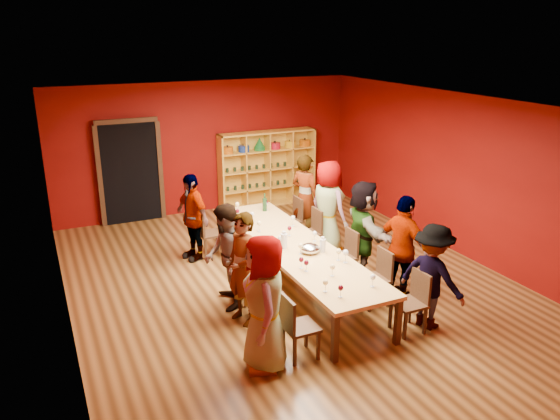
% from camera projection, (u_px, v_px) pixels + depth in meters
% --- Properties ---
extents(room_shell, '(7.10, 9.10, 3.04)m').
position_uv_depth(room_shell, '(295.00, 201.00, 8.66)').
color(room_shell, '#503115').
rests_on(room_shell, ground).
extents(tasting_table, '(1.10, 4.50, 0.75)m').
position_uv_depth(tasting_table, '(294.00, 247.00, 8.91)').
color(tasting_table, tan).
rests_on(tasting_table, ground).
extents(doorway, '(1.40, 0.17, 2.30)m').
position_uv_depth(doorway, '(130.00, 172.00, 11.87)').
color(doorway, black).
rests_on(doorway, ground).
extents(shelving_unit, '(2.40, 0.40, 1.80)m').
position_uv_depth(shelving_unit, '(267.00, 165.00, 13.09)').
color(shelving_unit, gold).
rests_on(shelving_unit, ground).
extents(chair_person_left_0, '(0.42, 0.42, 0.89)m').
position_uv_depth(chair_person_left_0, '(295.00, 324.00, 7.00)').
color(chair_person_left_0, '#311D10').
rests_on(chair_person_left_0, ground).
extents(person_left_0, '(0.69, 0.96, 1.78)m').
position_uv_depth(person_left_0, '(265.00, 303.00, 6.71)').
color(person_left_0, '#4F4E53').
rests_on(person_left_0, ground).
extents(chair_person_left_1, '(0.42, 0.42, 0.89)m').
position_uv_depth(chair_person_left_1, '(260.00, 287.00, 8.00)').
color(chair_person_left_1, '#311D10').
rests_on(chair_person_left_1, ground).
extents(person_left_1, '(0.61, 0.72, 1.68)m').
position_uv_depth(person_left_1, '(243.00, 269.00, 7.79)').
color(person_left_1, silver).
rests_on(person_left_1, ground).
extents(chair_person_left_2, '(0.42, 0.42, 0.89)m').
position_uv_depth(chair_person_left_2, '(247.00, 273.00, 8.47)').
color(chair_person_left_2, '#311D10').
rests_on(chair_person_left_2, ground).
extents(person_left_2, '(0.59, 0.87, 1.64)m').
position_uv_depth(person_left_2, '(226.00, 257.00, 8.23)').
color(person_left_2, '#5069A5').
rests_on(person_left_2, ground).
extents(chair_person_left_4, '(0.42, 0.42, 0.89)m').
position_uv_depth(chair_person_left_4, '(207.00, 231.00, 10.20)').
color(chair_person_left_4, '#311D10').
rests_on(chair_person_left_4, ground).
extents(person_left_4, '(0.68, 1.04, 1.63)m').
position_uv_depth(person_left_4, '(192.00, 217.00, 10.00)').
color(person_left_4, silver).
rests_on(person_left_4, ground).
extents(chair_person_right_0, '(0.42, 0.42, 0.89)m').
position_uv_depth(chair_person_right_0, '(414.00, 298.00, 7.66)').
color(chair_person_right_0, '#311D10').
rests_on(chair_person_right_0, ground).
extents(person_right_0, '(0.71, 1.08, 1.55)m').
position_uv_depth(person_right_0, '(432.00, 276.00, 7.69)').
color(person_right_0, silver).
rests_on(person_right_0, ground).
extents(chair_person_right_1, '(0.42, 0.42, 0.89)m').
position_uv_depth(chair_person_right_1, '(378.00, 275.00, 8.40)').
color(chair_person_right_1, '#311D10').
rests_on(chair_person_right_1, ground).
extents(person_right_1, '(0.65, 1.07, 1.71)m').
position_uv_depth(person_right_1, '(403.00, 249.00, 8.47)').
color(person_right_1, pink).
rests_on(person_right_1, ground).
extents(chair_person_right_2, '(0.42, 0.42, 0.89)m').
position_uv_depth(chair_person_right_2, '(346.00, 253.00, 9.23)').
color(chair_person_right_2, '#311D10').
rests_on(chair_person_right_2, ground).
extents(person_right_2, '(0.79, 1.66, 1.72)m').
position_uv_depth(person_right_2, '(363.00, 230.00, 9.24)').
color(person_right_2, '#5670B1').
rests_on(person_right_2, ground).
extents(chair_person_right_3, '(0.42, 0.42, 0.89)m').
position_uv_depth(chair_person_right_3, '(312.00, 230.00, 10.28)').
color(chair_person_right_3, '#311D10').
rests_on(chair_person_right_3, ground).
extents(person_right_3, '(0.66, 0.96, 1.79)m').
position_uv_depth(person_right_3, '(328.00, 207.00, 10.29)').
color(person_right_3, '#5A77BA').
rests_on(person_right_3, ground).
extents(chair_person_right_4, '(0.42, 0.42, 0.89)m').
position_uv_depth(chair_person_right_4, '(293.00, 217.00, 10.97)').
color(chair_person_right_4, '#311D10').
rests_on(chair_person_right_4, ground).
extents(person_right_4, '(0.69, 0.78, 1.75)m').
position_uv_depth(person_right_4, '(305.00, 197.00, 10.95)').
color(person_right_4, '#535458').
rests_on(person_right_4, ground).
extents(wine_glass_0, '(0.08, 0.08, 0.20)m').
position_uv_depth(wine_glass_0, '(266.00, 203.00, 10.54)').
color(wine_glass_0, silver).
rests_on(wine_glass_0, tasting_table).
extents(wine_glass_1, '(0.07, 0.07, 0.18)m').
position_uv_depth(wine_glass_1, '(315.00, 234.00, 8.99)').
color(wine_glass_1, silver).
rests_on(wine_glass_1, tasting_table).
extents(wine_glass_2, '(0.09, 0.09, 0.22)m').
position_uv_depth(wine_glass_2, '(251.00, 220.00, 9.57)').
color(wine_glass_2, silver).
rests_on(wine_glass_2, tasting_table).
extents(wine_glass_3, '(0.08, 0.08, 0.20)m').
position_uv_depth(wine_glass_3, '(280.00, 239.00, 8.73)').
color(wine_glass_3, silver).
rests_on(wine_glass_3, tasting_table).
extents(wine_glass_4, '(0.07, 0.07, 0.18)m').
position_uv_depth(wine_glass_4, '(341.00, 288.00, 7.11)').
color(wine_glass_4, silver).
rests_on(wine_glass_4, tasting_table).
extents(wine_glass_5, '(0.07, 0.07, 0.18)m').
position_uv_depth(wine_glass_5, '(289.00, 229.00, 9.23)').
color(wine_glass_5, silver).
rests_on(wine_glass_5, tasting_table).
extents(wine_glass_6, '(0.08, 0.08, 0.20)m').
position_uv_depth(wine_glass_6, '(293.00, 218.00, 9.68)').
color(wine_glass_6, silver).
rests_on(wine_glass_6, tasting_table).
extents(wine_glass_7, '(0.07, 0.07, 0.18)m').
position_uv_depth(wine_glass_7, '(301.00, 260.00, 7.98)').
color(wine_glass_7, silver).
rests_on(wine_glass_7, tasting_table).
extents(wine_glass_8, '(0.07, 0.07, 0.18)m').
position_uv_depth(wine_glass_8, '(306.00, 263.00, 7.87)').
color(wine_glass_8, silver).
rests_on(wine_glass_8, tasting_table).
extents(wine_glass_9, '(0.07, 0.07, 0.18)m').
position_uv_depth(wine_glass_9, '(238.00, 212.00, 10.09)').
color(wine_glass_9, silver).
rests_on(wine_glass_9, tasting_table).
extents(wine_glass_10, '(0.07, 0.07, 0.18)m').
position_uv_depth(wine_glass_10, '(266.00, 204.00, 10.51)').
color(wine_glass_10, silver).
rests_on(wine_glass_10, tasting_table).
extents(wine_glass_11, '(0.08, 0.08, 0.19)m').
position_uv_depth(wine_glass_11, '(252.00, 215.00, 9.90)').
color(wine_glass_11, silver).
rests_on(wine_glass_11, tasting_table).
extents(wine_glass_12, '(0.07, 0.07, 0.18)m').
position_uv_depth(wine_glass_12, '(301.00, 246.00, 8.48)').
color(wine_glass_12, silver).
rests_on(wine_glass_12, tasting_table).
extents(wine_glass_13, '(0.09, 0.09, 0.21)m').
position_uv_depth(wine_glass_13, '(346.00, 253.00, 8.16)').
color(wine_glass_13, silver).
rests_on(wine_glass_13, tasting_table).
extents(wine_glass_14, '(0.08, 0.08, 0.20)m').
position_uv_depth(wine_glass_14, '(259.00, 224.00, 9.42)').
color(wine_glass_14, silver).
rests_on(wine_glass_14, tasting_table).
extents(wine_glass_15, '(0.07, 0.07, 0.18)m').
position_uv_depth(wine_glass_15, '(325.00, 283.00, 7.26)').
color(wine_glass_15, silver).
rests_on(wine_glass_15, tasting_table).
extents(wine_glass_16, '(0.08, 0.08, 0.19)m').
position_uv_depth(wine_glass_16, '(373.00, 278.00, 7.40)').
color(wine_glass_16, silver).
rests_on(wine_glass_16, tasting_table).
extents(wine_glass_17, '(0.08, 0.08, 0.21)m').
position_uv_depth(wine_glass_17, '(237.00, 205.00, 10.39)').
color(wine_glass_17, silver).
rests_on(wine_glass_17, tasting_table).
extents(wine_glass_18, '(0.08, 0.08, 0.20)m').
position_uv_depth(wine_glass_18, '(339.00, 252.00, 8.24)').
color(wine_glass_18, silver).
rests_on(wine_glass_18, tasting_table).
extents(wine_glass_19, '(0.08, 0.08, 0.19)m').
position_uv_depth(wine_glass_19, '(332.00, 267.00, 7.72)').
color(wine_glass_19, silver).
rests_on(wine_glass_19, tasting_table).
extents(spittoon_bowl, '(0.31, 0.31, 0.17)m').
position_uv_depth(spittoon_bowl, '(310.00, 249.00, 8.55)').
color(spittoon_bowl, silver).
rests_on(spittoon_bowl, tasting_table).
extents(carafe_a, '(0.13, 0.13, 0.28)m').
position_uv_depth(carafe_a, '(284.00, 240.00, 8.73)').
color(carafe_a, silver).
rests_on(carafe_a, tasting_table).
extents(carafe_b, '(0.11, 0.11, 0.25)m').
position_uv_depth(carafe_b, '(323.00, 245.00, 8.58)').
color(carafe_b, silver).
rests_on(carafe_b, tasting_table).
extents(wine_bottle, '(0.09, 0.09, 0.35)m').
position_uv_depth(wine_bottle, '(265.00, 204.00, 10.49)').
color(wine_bottle, '#123219').
rests_on(wine_bottle, tasting_table).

